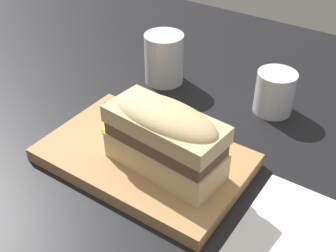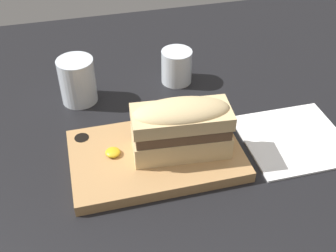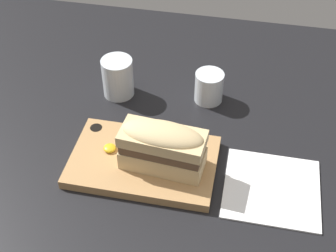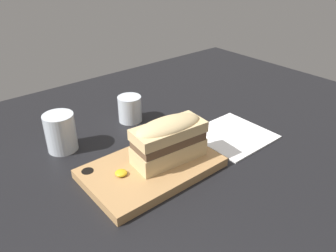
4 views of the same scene
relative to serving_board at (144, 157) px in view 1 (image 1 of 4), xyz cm
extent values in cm
cube|color=black|center=(4.20, 0.88, -2.00)|extent=(159.89, 117.75, 2.00)
cube|color=tan|center=(0.07, -0.04, 0.00)|extent=(28.73, 18.14, 2.00)
cylinder|color=black|center=(-11.75, 6.49, 0.55)|extent=(2.54, 2.54, 1.00)
cube|color=#DBBC84|center=(4.20, -0.87, 2.99)|extent=(16.49, 8.31, 3.98)
cube|color=brown|center=(4.20, -0.87, 5.95)|extent=(15.83, 7.98, 1.95)
cube|color=#DBBC84|center=(4.20, -0.87, 8.12)|extent=(16.49, 8.31, 2.39)
ellipsoid|color=#DBBC84|center=(4.20, -0.87, 9.12)|extent=(16.16, 8.15, 3.58)
ellipsoid|color=gold|center=(-7.06, 1.13, 1.50)|extent=(2.52, 2.52, 1.01)
cylinder|color=silver|center=(-10.92, 20.89, 3.62)|extent=(7.15, 7.15, 9.24)
cylinder|color=silver|center=(-10.92, 20.89, 1.28)|extent=(6.29, 6.29, 4.16)
cylinder|color=silver|center=(9.91, 22.84, 2.60)|extent=(6.50, 6.50, 7.21)
cylinder|color=#470A14|center=(9.91, 22.84, 2.24)|extent=(5.85, 5.85, 6.09)
cube|color=white|center=(25.45, -1.14, -0.80)|extent=(18.05, 17.43, 0.40)
camera|label=1|loc=(28.44, -35.99, 39.31)|focal=45.00mm
camera|label=2|loc=(-10.80, -51.15, 49.33)|focal=45.00mm
camera|label=3|loc=(17.27, -60.30, 69.08)|focal=50.00mm
camera|label=4|loc=(-34.02, -46.69, 42.24)|focal=35.00mm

